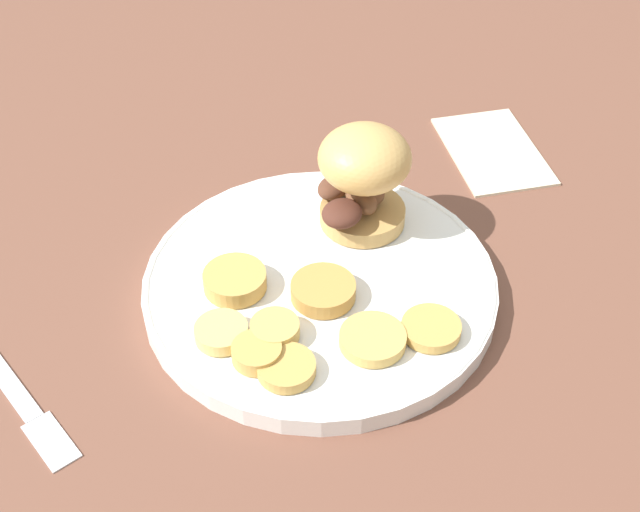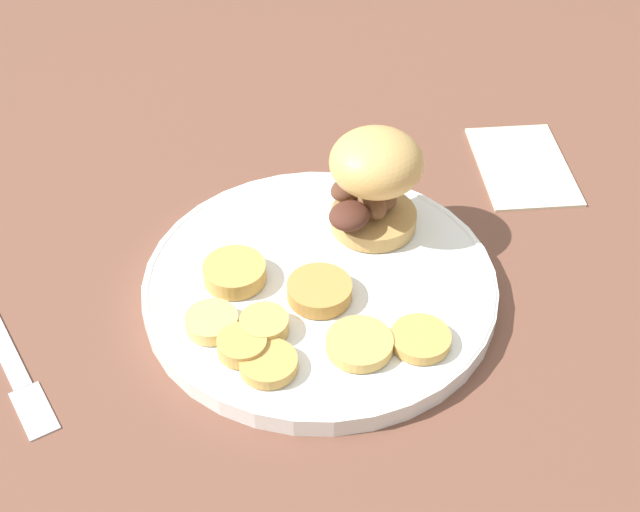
{
  "view_description": "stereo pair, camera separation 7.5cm",
  "coord_description": "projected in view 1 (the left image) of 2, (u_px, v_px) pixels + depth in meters",
  "views": [
    {
      "loc": [
        -0.39,
        0.39,
        0.55
      ],
      "look_at": [
        0.0,
        0.0,
        0.04
      ],
      "focal_mm": 50.0,
      "sensor_mm": 36.0,
      "label": 1
    },
    {
      "loc": [
        -0.44,
        0.34,
        0.55
      ],
      "look_at": [
        0.0,
        0.0,
        0.04
      ],
      "focal_mm": 50.0,
      "sensor_mm": 36.0,
      "label": 2
    }
  ],
  "objects": [
    {
      "name": "ground_plane",
      "position": [
        320.0,
        293.0,
        0.78
      ],
      "size": [
        4.0,
        4.0,
        0.0
      ],
      "primitive_type": "plane",
      "color": "brown"
    },
    {
      "name": "sandwich",
      "position": [
        362.0,
        174.0,
        0.79
      ],
      "size": [
        0.09,
        0.1,
        0.1
      ],
      "color": "tan",
      "rests_on": "dinner_plate"
    },
    {
      "name": "potato_round_2",
      "position": [
        286.0,
        368.0,
        0.68
      ],
      "size": [
        0.05,
        0.05,
        0.01
      ],
      "primitive_type": "cylinder",
      "color": "tan",
      "rests_on": "dinner_plate"
    },
    {
      "name": "dinner_plate",
      "position": [
        320.0,
        285.0,
        0.77
      ],
      "size": [
        0.31,
        0.31,
        0.02
      ],
      "color": "white",
      "rests_on": "ground_plane"
    },
    {
      "name": "potato_round_7",
      "position": [
        235.0,
        280.0,
        0.75
      ],
      "size": [
        0.05,
        0.05,
        0.02
      ],
      "primitive_type": "cylinder",
      "color": "tan",
      "rests_on": "dinner_plate"
    },
    {
      "name": "potato_round_4",
      "position": [
        431.0,
        328.0,
        0.72
      ],
      "size": [
        0.05,
        0.05,
        0.01
      ],
      "primitive_type": "cylinder",
      "color": "tan",
      "rests_on": "dinner_plate"
    },
    {
      "name": "potato_round_0",
      "position": [
        323.0,
        290.0,
        0.74
      ],
      "size": [
        0.05,
        0.05,
        0.01
      ],
      "primitive_type": "cylinder",
      "color": "#BC8942",
      "rests_on": "dinner_plate"
    },
    {
      "name": "napkin",
      "position": [
        493.0,
        150.0,
        0.93
      ],
      "size": [
        0.17,
        0.15,
        0.01
      ],
      "primitive_type": "cube",
      "rotation": [
        0.0,
        0.0,
        2.58
      ],
      "color": "beige",
      "rests_on": "ground_plane"
    },
    {
      "name": "potato_round_3",
      "position": [
        257.0,
        353.0,
        0.69
      ],
      "size": [
        0.04,
        0.04,
        0.01
      ],
      "primitive_type": "cylinder",
      "color": "tan",
      "rests_on": "dinner_plate"
    },
    {
      "name": "fork",
      "position": [
        16.0,
        393.0,
        0.69
      ],
      "size": [
        0.18,
        0.04,
        0.0
      ],
      "color": "silver",
      "rests_on": "ground_plane"
    },
    {
      "name": "potato_round_1",
      "position": [
        373.0,
        339.0,
        0.71
      ],
      "size": [
        0.05,
        0.05,
        0.01
      ],
      "primitive_type": "cylinder",
      "color": "tan",
      "rests_on": "dinner_plate"
    },
    {
      "name": "potato_round_6",
      "position": [
        221.0,
        332.0,
        0.71
      ],
      "size": [
        0.04,
        0.04,
        0.01
      ],
      "primitive_type": "cylinder",
      "color": "#DBB766",
      "rests_on": "dinner_plate"
    },
    {
      "name": "potato_round_5",
      "position": [
        275.0,
        330.0,
        0.71
      ],
      "size": [
        0.04,
        0.04,
        0.01
      ],
      "primitive_type": "cylinder",
      "color": "tan",
      "rests_on": "dinner_plate"
    }
  ]
}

